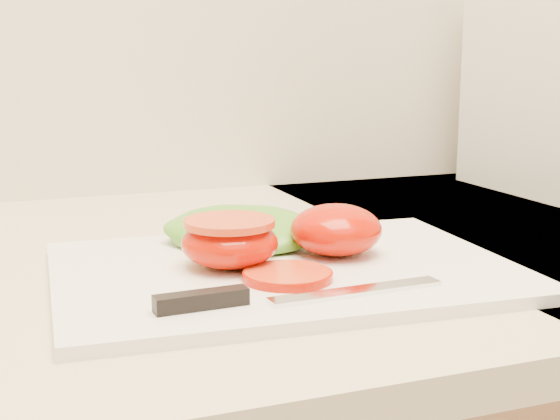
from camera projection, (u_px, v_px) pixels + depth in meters
name	position (u px, v px, depth m)	size (l,w,h in m)	color
cutting_board	(284.00, 271.00, 0.65)	(0.38, 0.27, 0.01)	white
tomato_half_dome	(336.00, 230.00, 0.68)	(0.08, 0.08, 0.04)	red
tomato_half_cut	(230.00, 241.00, 0.64)	(0.08, 0.08, 0.04)	red
tomato_slice_0	(288.00, 275.00, 0.61)	(0.07, 0.07, 0.01)	#DD4F1E
lettuce_leaf_0	(242.00, 230.00, 0.72)	(0.15, 0.10, 0.03)	#5CAD2D
knife	(265.00, 296.00, 0.55)	(0.22, 0.03, 0.01)	silver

